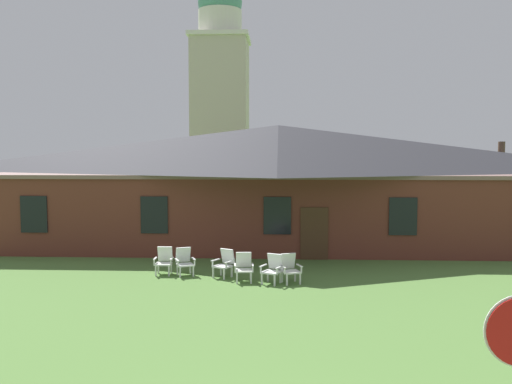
{
  "coord_description": "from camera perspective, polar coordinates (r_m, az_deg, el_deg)",
  "views": [
    {
      "loc": [
        0.16,
        -5.62,
        4.31
      ],
      "look_at": [
        -0.55,
        9.35,
        3.18
      ],
      "focal_mm": 37.86,
      "sensor_mm": 36.0,
      "label": 1
    }
  ],
  "objects": [
    {
      "name": "lawn_chair_right_end",
      "position": [
        17.85,
        1.79,
        -8.03
      ],
      "size": [
        0.8,
        0.84,
        0.96
      ],
      "color": "white",
      "rests_on": "ground"
    },
    {
      "name": "lawn_chair_far_side",
      "position": [
        17.94,
        3.58,
        -7.98
      ],
      "size": [
        0.77,
        0.82,
        0.96
      ],
      "color": "silver",
      "rests_on": "ground"
    },
    {
      "name": "lawn_chair_near_door",
      "position": [
        19.14,
        -7.58,
        -7.22
      ],
      "size": [
        0.79,
        0.83,
        0.96
      ],
      "color": "white",
      "rests_on": "ground"
    },
    {
      "name": "brick_building",
      "position": [
        26.43,
        2.36,
        1.13
      ],
      "size": [
        25.77,
        10.4,
        5.59
      ],
      "color": "brown",
      "rests_on": "ground"
    },
    {
      "name": "lawn_chair_middle",
      "position": [
        18.1,
        -1.3,
        -7.86
      ],
      "size": [
        0.68,
        0.71,
        0.96
      ],
      "color": "silver",
      "rests_on": "ground"
    },
    {
      "name": "lawn_chair_by_porch",
      "position": [
        19.4,
        -9.68,
        -7.09
      ],
      "size": [
        0.65,
        0.68,
        0.96
      ],
      "color": "silver",
      "rests_on": "ground"
    },
    {
      "name": "bare_tree_beside_building",
      "position": [
        32.1,
        24.28,
        0.9
      ],
      "size": [
        1.83,
        2.09,
        4.85
      ],
      "color": "brown",
      "rests_on": "ground"
    },
    {
      "name": "dome_tower",
      "position": [
        48.49,
        -3.78,
        10.12
      ],
      "size": [
        5.18,
        5.18,
        20.12
      ],
      "color": "#BCB29E",
      "rests_on": "ground"
    },
    {
      "name": "lawn_chair_left_end",
      "position": [
        18.73,
        -3.34,
        -7.45
      ],
      "size": [
        0.83,
        0.86,
        0.96
      ],
      "color": "white",
      "rests_on": "ground"
    }
  ]
}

